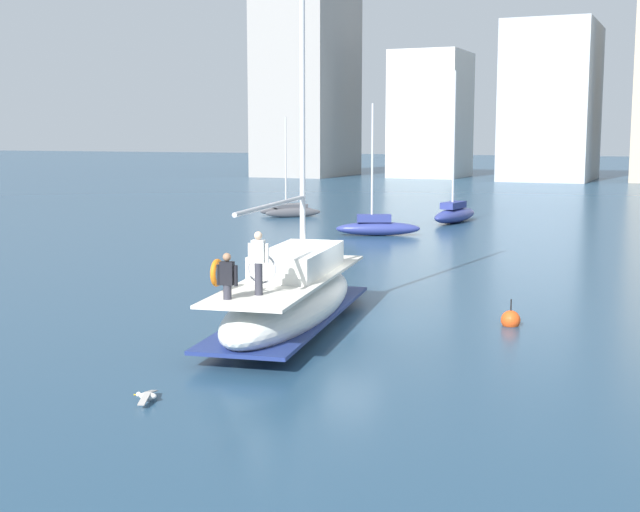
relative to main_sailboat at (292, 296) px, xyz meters
The scene contains 8 objects.
ground_plane 1.96m from the main_sailboat, 64.85° to the left, with size 400.00×400.00×0.00m, color navy.
main_sailboat is the anchor object (origin of this frame).
moored_sloop_near 33.60m from the main_sailboat, 115.51° to the left, with size 3.99×3.86×6.48m.
moored_sloop_far 22.90m from the main_sailboat, 103.76° to the left, with size 4.57×2.80×6.99m.
moored_cutter_left 30.80m from the main_sailboat, 96.39° to the left, with size 2.02×5.65×9.14m.
seagull 7.38m from the main_sailboat, 88.43° to the right, with size 0.51×1.00×0.17m.
mooring_buoy 6.24m from the main_sailboat, 26.45° to the left, with size 0.55×0.55×0.88m.
waterfront_buildings 84.37m from the main_sailboat, 91.82° to the left, with size 85.50×16.44×26.41m.
Camera 1 is at (9.52, -23.26, 5.40)m, focal length 49.12 mm.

